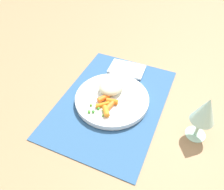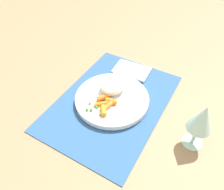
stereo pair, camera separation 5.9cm
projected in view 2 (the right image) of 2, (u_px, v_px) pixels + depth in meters
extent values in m
plane|color=#997551|center=(112.00, 102.00, 0.76)|extent=(2.40, 2.40, 0.00)
cube|color=#2D5684|center=(112.00, 101.00, 0.76)|extent=(0.48, 0.34, 0.01)
cylinder|color=white|center=(112.00, 99.00, 0.75)|extent=(0.25, 0.25, 0.02)
ellipsoid|color=beige|center=(113.00, 85.00, 0.76)|extent=(0.10, 0.08, 0.04)
cylinder|color=orange|center=(101.00, 104.00, 0.72)|extent=(0.04, 0.04, 0.01)
cylinder|color=orange|center=(103.00, 111.00, 0.69)|extent=(0.04, 0.04, 0.02)
cylinder|color=orange|center=(111.00, 101.00, 0.72)|extent=(0.02, 0.04, 0.02)
cylinder|color=orange|center=(103.00, 97.00, 0.73)|extent=(0.04, 0.04, 0.02)
cylinder|color=orange|center=(109.00, 105.00, 0.71)|extent=(0.05, 0.02, 0.02)
sphere|color=#5A983A|center=(100.00, 115.00, 0.69)|extent=(0.01, 0.01, 0.01)
sphere|color=green|center=(97.00, 107.00, 0.71)|extent=(0.01, 0.01, 0.01)
sphere|color=green|center=(101.00, 97.00, 0.74)|extent=(0.01, 0.01, 0.01)
sphere|color=#57AF36|center=(101.00, 97.00, 0.74)|extent=(0.01, 0.01, 0.01)
sphere|color=green|center=(91.00, 110.00, 0.70)|extent=(0.01, 0.01, 0.01)
sphere|color=#51AF2F|center=(102.00, 110.00, 0.70)|extent=(0.01, 0.01, 0.01)
sphere|color=#57932E|center=(90.00, 103.00, 0.72)|extent=(0.01, 0.01, 0.01)
sphere|color=green|center=(87.00, 110.00, 0.70)|extent=(0.01, 0.01, 0.01)
sphere|color=green|center=(105.00, 109.00, 0.70)|extent=(0.01, 0.01, 0.01)
cube|color=silver|center=(112.00, 99.00, 0.74)|extent=(0.05, 0.03, 0.01)
cube|color=silver|center=(114.00, 80.00, 0.80)|extent=(0.13, 0.07, 0.01)
cylinder|color=#B2E0CC|center=(192.00, 142.00, 0.65)|extent=(0.06, 0.06, 0.00)
cylinder|color=#B2E0CC|center=(195.00, 135.00, 0.63)|extent=(0.01, 0.01, 0.07)
cone|color=#B2E0CC|center=(203.00, 118.00, 0.57)|extent=(0.07, 0.07, 0.08)
cube|color=white|center=(132.00, 70.00, 0.87)|extent=(0.10, 0.14, 0.01)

